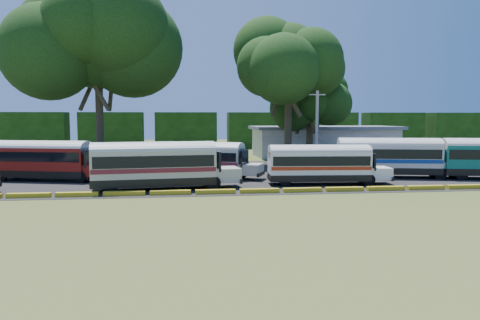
{
  "coord_description": "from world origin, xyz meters",
  "views": [
    {
      "loc": [
        -0.71,
        -30.08,
        5.12
      ],
      "look_at": [
        3.79,
        6.0,
        1.82
      ],
      "focal_mm": 35.0,
      "sensor_mm": 36.0,
      "label": 1
    }
  ],
  "objects": [
    {
      "name": "tree_east",
      "position": [
        14.23,
        23.48,
        7.37
      ],
      "size": [
        6.89,
        6.89,
        9.98
      ],
      "color": "#322819",
      "rests_on": "ground"
    },
    {
      "name": "treeline_backdrop",
      "position": [
        0.0,
        48.0,
        3.0
      ],
      "size": [
        130.0,
        4.0,
        6.0
      ],
      "color": "black",
      "rests_on": "ground"
    },
    {
      "name": "ground",
      "position": [
        0.0,
        0.0,
        0.0
      ],
      "size": [
        160.0,
        160.0,
        0.0
      ],
      "primitive_type": "plane",
      "color": "#374E1A",
      "rests_on": "ground"
    },
    {
      "name": "tree_center",
      "position": [
        10.86,
        20.15,
        11.55
      ],
      "size": [
        10.01,
        10.01,
        15.29
      ],
      "color": "#322819",
      "rests_on": "ground"
    },
    {
      "name": "terminal_building",
      "position": [
        18.0,
        30.0,
        2.03
      ],
      "size": [
        19.0,
        9.0,
        4.0
      ],
      "color": "silver",
      "rests_on": "ground"
    },
    {
      "name": "bus_cream_west",
      "position": [
        -2.47,
        3.27,
        1.94
      ],
      "size": [
        10.69,
        3.77,
        3.44
      ],
      "rotation": [
        0.0,
        0.0,
        0.12
      ],
      "color": "black",
      "rests_on": "ground"
    },
    {
      "name": "bus_white_red",
      "position": [
        9.87,
        4.48,
        1.74
      ],
      "size": [
        9.49,
        3.01,
        3.07
      ],
      "rotation": [
        0.0,
        0.0,
        -0.08
      ],
      "color": "black",
      "rests_on": "ground"
    },
    {
      "name": "tree_west",
      "position": [
        -9.18,
        20.24,
        12.98
      ],
      "size": [
        13.44,
        13.44,
        17.95
      ],
      "color": "#322819",
      "rests_on": "ground"
    },
    {
      "name": "bus_white_blue",
      "position": [
        17.03,
        7.82,
        1.93
      ],
      "size": [
        10.67,
        4.8,
        3.41
      ],
      "rotation": [
        0.0,
        0.0,
        -0.23
      ],
      "color": "black",
      "rests_on": "ground"
    },
    {
      "name": "asphalt_strip",
      "position": [
        1.0,
        12.0,
        0.01
      ],
      "size": [
        64.0,
        24.0,
        0.02
      ],
      "primitive_type": "cube",
      "color": "black",
      "rests_on": "ground"
    },
    {
      "name": "utility_pole",
      "position": [
        12.52,
        14.78,
        3.99
      ],
      "size": [
        1.6,
        0.3,
        7.76
      ],
      "color": "gray",
      "rests_on": "ground"
    },
    {
      "name": "curb",
      "position": [
        -0.0,
        1.0,
        0.15
      ],
      "size": [
        53.7,
        0.45,
        0.3
      ],
      "color": "#C09616",
      "rests_on": "ground"
    },
    {
      "name": "bus_red",
      "position": [
        -11.88,
        9.46,
        1.88
      ],
      "size": [
        10.26,
        4.98,
        3.28
      ],
      "rotation": [
        0.0,
        0.0,
        -0.27
      ],
      "color": "black",
      "rests_on": "ground"
    },
    {
      "name": "bus_cream_east",
      "position": [
        0.83,
        9.48,
        1.75
      ],
      "size": [
        9.59,
        5.68,
        3.09
      ],
      "rotation": [
        0.0,
        0.0,
        -0.39
      ],
      "color": "black",
      "rests_on": "ground"
    }
  ]
}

